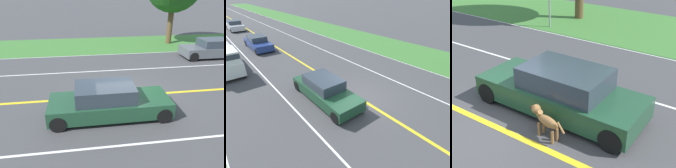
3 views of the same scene
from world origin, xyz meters
TOP-DOWN VIEW (x-y plane):
  - ground_plane at (0.00, 0.00)m, footprint 400.00×400.00m
  - centre_divider_line at (0.00, 0.00)m, footprint 0.18×160.00m
  - lane_edge_line_right at (7.00, 0.00)m, footprint 0.14×160.00m
  - lane_dash_same_dir at (3.50, 0.00)m, footprint 0.10×160.00m
  - grass_verge_right at (10.00, 0.00)m, footprint 6.00×160.00m
  - ego_car at (1.60, -0.93)m, footprint 1.80×4.74m
  - dog at (0.41, -1.26)m, footprint 0.38×1.19m

SIDE VIEW (x-z plane):
  - ground_plane at x=0.00m, z-range 0.00..0.00m
  - centre_divider_line at x=0.00m, z-range 0.00..0.01m
  - lane_edge_line_right at x=7.00m, z-range 0.00..0.01m
  - lane_dash_same_dir at x=3.50m, z-range 0.00..0.01m
  - grass_verge_right at x=10.00m, z-range 0.00..0.03m
  - dog at x=0.41m, z-range 0.09..0.89m
  - ego_car at x=1.60m, z-range -0.05..1.30m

